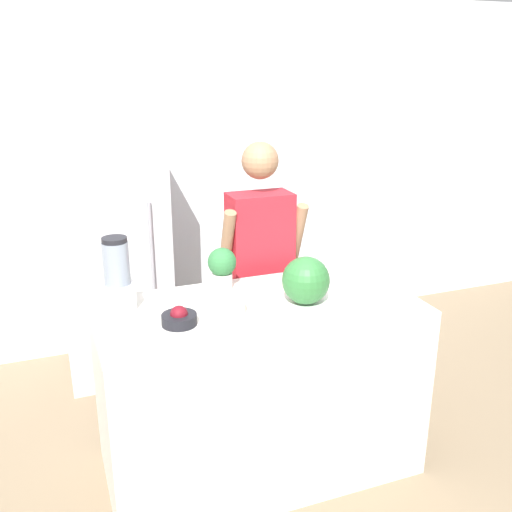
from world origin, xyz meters
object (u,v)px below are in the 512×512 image
(watermelon, at_px, (306,280))
(potted_plant, at_px, (222,266))
(bowl_cream, at_px, (229,306))
(refrigerator, at_px, (113,259))
(person, at_px, (260,274))
(blender, at_px, (117,275))
(bowl_cherries, at_px, (179,318))

(watermelon, distance_m, potted_plant, 0.49)
(potted_plant, bearing_deg, bowl_cream, -102.12)
(refrigerator, distance_m, watermelon, 1.65)
(person, distance_m, blender, 1.01)
(refrigerator, bearing_deg, blender, -95.02)
(bowl_cream, bearing_deg, blender, 150.18)
(blender, distance_m, potted_plant, 0.56)
(bowl_cream, xyz_separation_m, potted_plant, (0.07, 0.32, 0.09))
(watermelon, height_order, blender, blender)
(bowl_cream, bearing_deg, person, 57.74)
(watermelon, height_order, bowl_cream, watermelon)
(bowl_cherries, height_order, potted_plant, potted_plant)
(watermelon, xyz_separation_m, blender, (-0.87, 0.32, 0.03))
(person, height_order, bowl_cherries, person)
(refrigerator, xyz_separation_m, blender, (-0.10, -1.11, 0.29))
(watermelon, bearing_deg, bowl_cherries, 179.50)
(watermelon, distance_m, bowl_cherries, 0.65)
(bowl_cherries, bearing_deg, person, 46.14)
(bowl_cream, xyz_separation_m, blender, (-0.49, 0.28, 0.13))
(blender, bearing_deg, bowl_cream, -29.82)
(bowl_cherries, bearing_deg, bowl_cream, 8.77)
(person, height_order, potted_plant, person)
(person, xyz_separation_m, bowl_cherries, (-0.67, -0.70, 0.11))
(refrigerator, bearing_deg, bowl_cherries, -84.68)
(watermelon, bearing_deg, person, 87.70)
(watermelon, xyz_separation_m, potted_plant, (-0.32, 0.37, -0.01))
(bowl_cherries, bearing_deg, blender, 125.91)
(refrigerator, relative_size, bowl_cherries, 10.03)
(bowl_cherries, relative_size, blender, 0.46)
(watermelon, xyz_separation_m, bowl_cream, (-0.39, 0.05, -0.09))
(person, relative_size, watermelon, 7.01)
(person, height_order, watermelon, person)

